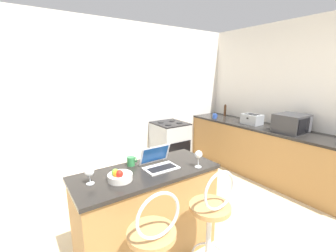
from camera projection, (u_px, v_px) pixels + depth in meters
name	position (u px, v px, depth m)	size (l,w,h in m)	color
wall_back	(115.00, 101.00, 3.78)	(12.00, 0.06, 2.60)	silver
breakfast_bar	(148.00, 212.00, 2.18)	(1.34, 0.58, 0.88)	#9E703D
counter_right	(266.00, 152.00, 3.85)	(0.68, 3.10, 0.88)	#9E703D
bar_stool_far	(210.00, 230.00, 1.85)	(0.40, 0.40, 1.05)	silver
laptop	(158.00, 162.00, 2.15)	(0.31, 0.25, 0.20)	silver
microwave	(291.00, 123.00, 3.40)	(0.45, 0.41, 0.28)	#2D2D30
toaster	(252.00, 119.00, 3.96)	(0.26, 0.32, 0.18)	#9EA3A8
stove_range	(170.00, 146.00, 4.19)	(0.55, 0.61, 0.89)	#9EA3A8
fruit_bowl	(119.00, 176.00, 1.88)	(0.21, 0.21, 0.11)	silver
mug_blue	(215.00, 116.00, 4.48)	(0.10, 0.08, 0.09)	#2D51AD
wine_glass_short	(89.00, 172.00, 1.81)	(0.08, 0.08, 0.14)	silver
wine_glass_tall	(199.00, 155.00, 2.13)	(0.07, 0.07, 0.17)	silver
mug_green	(131.00, 161.00, 2.19)	(0.09, 0.07, 0.09)	#338447
pepper_mill	(225.00, 110.00, 4.74)	(0.05, 0.05, 0.24)	#4C2D19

